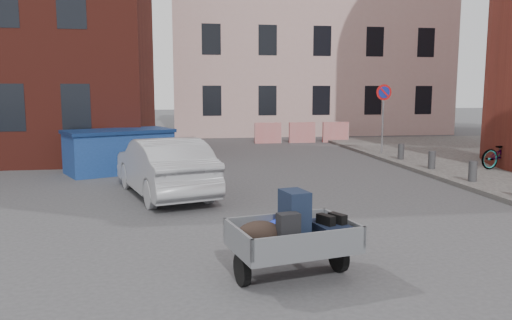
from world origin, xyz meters
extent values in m
plane|color=#38383A|center=(0.00, 0.00, 0.00)|extent=(120.00, 120.00, 0.00)
cube|color=#CFA69F|center=(6.00, 22.00, 7.00)|extent=(16.00, 8.00, 14.00)
cylinder|color=gray|center=(6.00, 9.50, 1.42)|extent=(0.07, 0.07, 2.60)
cylinder|color=red|center=(6.00, 9.48, 2.47)|extent=(0.60, 0.03, 0.60)
cylinder|color=navy|center=(6.00, 9.46, 2.47)|extent=(0.44, 0.03, 0.44)
cylinder|color=#3A3A3D|center=(6.00, 3.40, 0.40)|extent=(0.22, 0.22, 0.55)
cylinder|color=#3A3A3D|center=(6.00, 5.60, 0.40)|extent=(0.22, 0.22, 0.55)
cylinder|color=#3A3A3D|center=(6.00, 7.80, 0.40)|extent=(0.22, 0.22, 0.55)
cube|color=red|center=(2.50, 15.00, 0.50)|extent=(1.30, 0.18, 1.00)
cube|color=red|center=(4.20, 15.00, 0.50)|extent=(1.30, 0.18, 1.00)
cube|color=red|center=(5.90, 15.00, 0.50)|extent=(1.30, 0.18, 1.00)
cylinder|color=black|center=(-0.97, -2.53, 0.22)|extent=(0.19, 0.45, 0.44)
cylinder|color=black|center=(0.44, -2.22, 0.22)|extent=(0.19, 0.45, 0.44)
cube|color=slate|center=(-0.26, -2.38, 0.46)|extent=(1.80, 1.42, 0.08)
cube|color=slate|center=(-1.03, -2.55, 0.64)|extent=(0.28, 1.08, 0.28)
cube|color=slate|center=(0.50, -2.21, 0.64)|extent=(0.28, 1.08, 0.28)
cube|color=slate|center=(-0.38, -1.86, 0.64)|extent=(1.57, 0.38, 0.28)
cube|color=slate|center=(-0.15, -2.90, 0.64)|extent=(1.57, 0.38, 0.28)
cube|color=slate|center=(-0.46, -1.50, 0.40)|extent=(0.23, 0.70, 0.06)
cube|color=#172137|center=(-0.23, -2.32, 0.85)|extent=(0.39, 0.50, 0.70)
cube|color=black|center=(0.25, -2.37, 0.62)|extent=(0.52, 0.67, 0.25)
ellipsoid|color=black|center=(-0.74, -2.53, 0.68)|extent=(0.66, 0.48, 0.36)
cube|color=black|center=(-0.39, -2.66, 0.74)|extent=(0.31, 0.24, 0.48)
ellipsoid|color=#172CB3|center=(-0.39, -2.05, 0.62)|extent=(0.42, 0.37, 0.24)
cube|color=black|center=(0.18, -2.43, 0.81)|extent=(0.22, 0.29, 0.13)
cube|color=black|center=(0.35, -2.40, 0.81)|extent=(0.22, 0.29, 0.13)
cube|color=navy|center=(-3.62, 7.18, 0.62)|extent=(3.44, 2.70, 1.23)
cube|color=navy|center=(-3.62, 7.18, 1.28)|extent=(3.58, 2.83, 0.10)
imported|color=#A0A1A7|center=(-2.13, 3.42, 0.71)|extent=(2.69, 4.54, 1.41)
imported|color=black|center=(8.30, 5.35, 0.61)|extent=(1.96, 1.02, 0.98)
camera|label=1|loc=(-1.74, -8.73, 2.53)|focal=35.00mm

